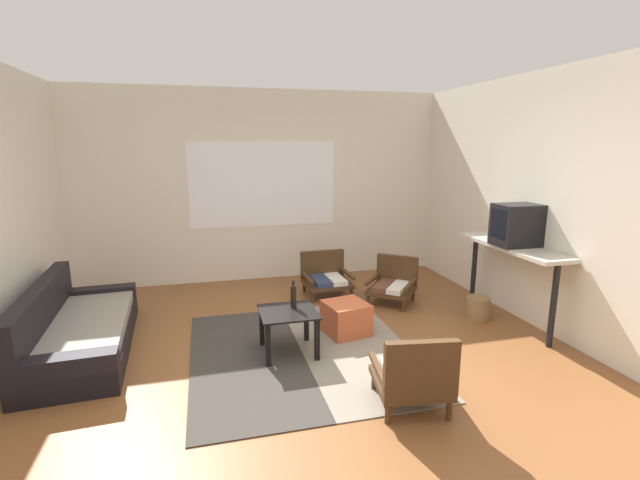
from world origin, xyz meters
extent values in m
plane|color=brown|center=(0.00, 0.00, 0.00)|extent=(7.80, 7.80, 0.00)
cube|color=silver|center=(0.00, 3.06, 1.35)|extent=(5.60, 0.12, 2.70)
cube|color=white|center=(0.00, 3.00, 1.38)|extent=(2.07, 0.01, 1.20)
cube|color=silver|center=(2.66, 0.30, 1.35)|extent=(0.12, 6.60, 2.70)
cube|color=#38332D|center=(-0.51, 0.46, 0.01)|extent=(1.03, 2.30, 0.01)
cube|color=gray|center=(0.52, 0.46, 0.01)|extent=(1.03, 2.30, 0.01)
cube|color=black|center=(-2.00, 1.04, 0.11)|extent=(0.91, 1.99, 0.21)
cube|color=gray|center=(-1.97, 1.04, 0.26)|extent=(0.80, 1.80, 0.10)
cube|color=black|center=(-2.34, 1.02, 0.39)|extent=(0.26, 1.95, 0.56)
cube|color=black|center=(-2.05, 1.92, 0.18)|extent=(0.81, 0.23, 0.36)
cube|color=black|center=(-1.95, 0.16, 0.18)|extent=(0.81, 0.23, 0.36)
cube|color=black|center=(-0.12, 0.50, 0.41)|extent=(0.53, 0.52, 0.02)
cube|color=black|center=(-0.34, 0.71, 0.20)|extent=(0.04, 0.04, 0.40)
cube|color=black|center=(0.10, 0.71, 0.20)|extent=(0.04, 0.04, 0.40)
cube|color=black|center=(-0.34, 0.28, 0.20)|extent=(0.04, 0.04, 0.40)
cube|color=black|center=(0.10, 0.28, 0.20)|extent=(0.04, 0.04, 0.40)
cylinder|color=#472D19|center=(0.94, 1.79, 0.07)|extent=(0.04, 0.04, 0.14)
cylinder|color=#472D19|center=(0.43, 1.77, 0.07)|extent=(0.04, 0.04, 0.14)
cylinder|color=#472D19|center=(0.92, 2.23, 0.07)|extent=(0.04, 0.04, 0.14)
cylinder|color=#472D19|center=(0.41, 2.22, 0.07)|extent=(0.04, 0.04, 0.14)
cube|color=#472D19|center=(0.68, 2.00, 0.16)|extent=(0.61, 0.54, 0.05)
cube|color=silver|center=(0.78, 1.99, 0.22)|extent=(0.21, 0.47, 0.06)
cube|color=#2D3856|center=(0.57, 1.98, 0.22)|extent=(0.21, 0.47, 0.06)
cube|color=#472D19|center=(0.67, 2.23, 0.37)|extent=(0.59, 0.09, 0.36)
cube|color=#472D19|center=(0.95, 2.01, 0.28)|extent=(0.06, 0.53, 0.04)
cube|color=#472D19|center=(0.40, 1.99, 0.28)|extent=(0.06, 0.53, 0.04)
cylinder|color=#472D19|center=(0.43, -0.32, 0.08)|extent=(0.04, 0.04, 0.15)
cylinder|color=#472D19|center=(0.87, -0.39, 0.08)|extent=(0.04, 0.04, 0.15)
cylinder|color=#472D19|center=(0.36, -0.76, 0.08)|extent=(0.04, 0.04, 0.15)
cylinder|color=#472D19|center=(0.80, -0.83, 0.08)|extent=(0.04, 0.04, 0.15)
cube|color=#472D19|center=(0.62, -0.57, 0.18)|extent=(0.61, 0.61, 0.05)
cube|color=silver|center=(0.53, -0.54, 0.23)|extent=(0.25, 0.49, 0.06)
cube|color=black|center=(0.71, -0.57, 0.23)|extent=(0.25, 0.49, 0.06)
cube|color=#472D19|center=(0.58, -0.81, 0.41)|extent=(0.53, 0.15, 0.42)
cube|color=#472D19|center=(0.37, -0.54, 0.29)|extent=(0.13, 0.53, 0.04)
cube|color=#472D19|center=(0.86, -0.61, 0.29)|extent=(0.13, 0.53, 0.04)
cylinder|color=#472D19|center=(1.40, 1.21, 0.07)|extent=(0.04, 0.04, 0.14)
cylinder|color=#472D19|center=(1.05, 1.49, 0.07)|extent=(0.04, 0.04, 0.14)
cylinder|color=#472D19|center=(1.69, 1.55, 0.07)|extent=(0.04, 0.04, 0.14)
cylinder|color=#472D19|center=(1.35, 1.84, 0.07)|extent=(0.04, 0.04, 0.14)
cube|color=#472D19|center=(1.37, 1.52, 0.17)|extent=(0.74, 0.75, 0.05)
cube|color=silver|center=(1.43, 1.45, 0.22)|extent=(0.44, 0.47, 0.06)
cube|color=brown|center=(1.29, 1.57, 0.22)|extent=(0.44, 0.47, 0.06)
cube|color=#472D19|center=(1.52, 1.70, 0.38)|extent=(0.45, 0.39, 0.36)
cube|color=#472D19|center=(1.56, 1.37, 0.28)|extent=(0.38, 0.44, 0.04)
cube|color=#472D19|center=(1.18, 1.68, 0.28)|extent=(0.38, 0.44, 0.04)
cube|color=#BC5633|center=(0.54, 0.78, 0.17)|extent=(0.49, 0.49, 0.34)
cube|color=beige|center=(2.38, 0.65, 0.86)|extent=(0.40, 1.44, 0.04)
cylinder|color=black|center=(2.38, -0.01, 0.42)|extent=(0.06, 0.06, 0.84)
cylinder|color=black|center=(2.38, 1.31, 0.42)|extent=(0.06, 0.06, 0.84)
cube|color=black|center=(2.38, 0.61, 1.11)|extent=(0.45, 0.34, 0.45)
cube|color=black|center=(2.16, 0.61, 1.13)|extent=(0.01, 0.26, 0.31)
cylinder|color=brown|center=(2.38, 0.92, 0.99)|extent=(0.21, 0.21, 0.22)
cylinder|color=brown|center=(2.38, 0.92, 1.14)|extent=(0.09, 0.09, 0.09)
cylinder|color=black|center=(-0.05, 0.58, 0.53)|extent=(0.06, 0.06, 0.21)
cylinder|color=black|center=(-0.05, 0.58, 0.66)|extent=(0.03, 0.03, 0.06)
cylinder|color=olive|center=(2.13, 0.82, 0.12)|extent=(0.26, 0.26, 0.25)
camera|label=1|loc=(-0.82, -3.39, 1.94)|focal=25.09mm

